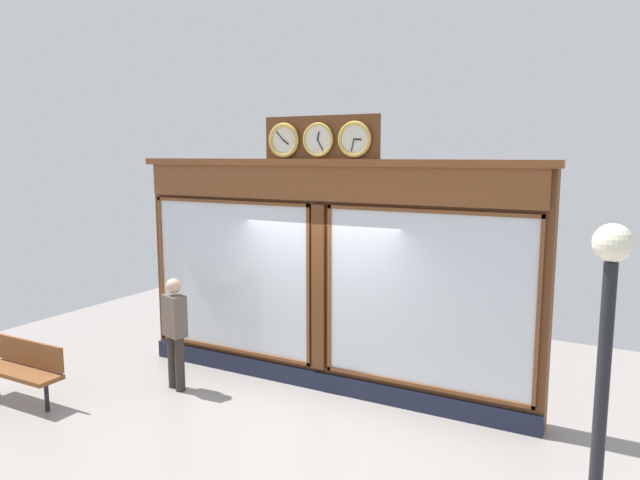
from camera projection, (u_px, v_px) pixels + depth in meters
ground_plane at (197, 479)px, 6.38m from camera, size 14.00×14.00×0.00m
shop_facade at (324, 274)px, 8.68m from camera, size 6.45×0.42×4.03m
pedestrian at (175, 329)px, 8.71m from camera, size 0.41×0.31×1.69m
street_lamp at (605, 355)px, 4.31m from camera, size 0.28×0.28×3.01m
street_bench at (23, 366)px, 8.32m from camera, size 1.40×0.40×0.87m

